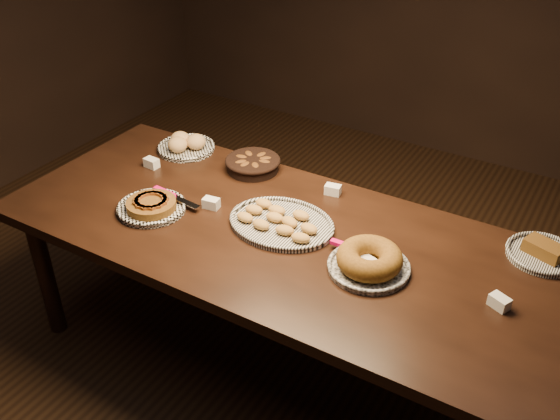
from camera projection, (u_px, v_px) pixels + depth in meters
The scene contains 9 objects.
ground at pixel (280, 362), 2.96m from camera, with size 5.00×5.00×0.00m, color black.
buffet_table at pixel (280, 247), 2.60m from camera, with size 2.40×1.00×0.75m.
apple_tart_plate at pixel (152, 206), 2.68m from camera, with size 0.34×0.30×0.06m.
madeleine_platter at pixel (280, 222), 2.58m from camera, with size 0.45×0.37×0.05m.
bundt_cake_plate at pixel (369, 261), 2.32m from camera, with size 0.35×0.31×0.10m.
croissant_basket at pixel (253, 163), 2.97m from camera, with size 0.27×0.27×0.07m.
bread_roll_plate at pixel (185, 145), 3.15m from camera, with size 0.29×0.29×0.09m.
loaf_plate at pixel (543, 253), 2.40m from camera, with size 0.28×0.28×0.06m.
tent_cards at pixel (300, 218), 2.60m from camera, with size 1.78×0.47×0.04m.
Camera 1 is at (1.08, -1.80, 2.21)m, focal length 40.00 mm.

